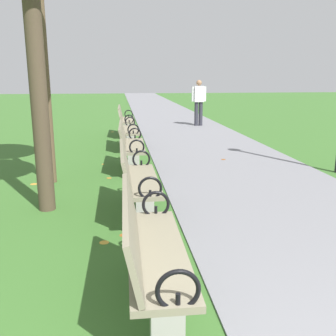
# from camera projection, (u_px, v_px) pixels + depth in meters

# --- Properties ---
(paved_walkway) EXTENTS (3.09, 44.00, 0.02)m
(paved_walkway) POSITION_uv_depth(u_px,v_px,m) (165.00, 114.00, 18.32)
(paved_walkway) COLOR slate
(paved_walkway) RESTS_ON ground
(park_bench_2) EXTENTS (0.49, 1.61, 0.90)m
(park_bench_2) POSITION_uv_depth(u_px,v_px,m) (150.00, 250.00, 2.94)
(park_bench_2) COLOR gray
(park_bench_2) RESTS_ON ground
(park_bench_3) EXTENTS (0.47, 1.60, 0.90)m
(park_bench_3) POSITION_uv_depth(u_px,v_px,m) (136.00, 180.00, 4.93)
(park_bench_3) COLOR gray
(park_bench_3) RESTS_ON ground
(park_bench_4) EXTENTS (0.51, 1.61, 0.90)m
(park_bench_4) POSITION_uv_depth(u_px,v_px,m) (130.00, 145.00, 7.35)
(park_bench_4) COLOR gray
(park_bench_4) RESTS_ON ground
(park_bench_5) EXTENTS (0.49, 1.61, 0.90)m
(park_bench_5) POSITION_uv_depth(u_px,v_px,m) (127.00, 130.00, 9.46)
(park_bench_5) COLOR gray
(park_bench_5) RESTS_ON ground
(park_bench_6) EXTENTS (0.50, 1.61, 0.90)m
(park_bench_6) POSITION_uv_depth(u_px,v_px,m) (125.00, 120.00, 11.53)
(park_bench_6) COLOR gray
(park_bench_6) RESTS_ON ground
(pedestrian_walking) EXTENTS (0.53, 0.22, 1.62)m
(pedestrian_walking) POSITION_uv_depth(u_px,v_px,m) (199.00, 100.00, 13.72)
(pedestrian_walking) COLOR #2D2D38
(pedestrian_walking) RESTS_ON paved_walkway
(scattered_leaves) EXTENTS (4.62, 14.02, 0.02)m
(scattered_leaves) POSITION_uv_depth(u_px,v_px,m) (140.00, 243.00, 4.19)
(scattered_leaves) COLOR #93511E
(scattered_leaves) RESTS_ON ground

